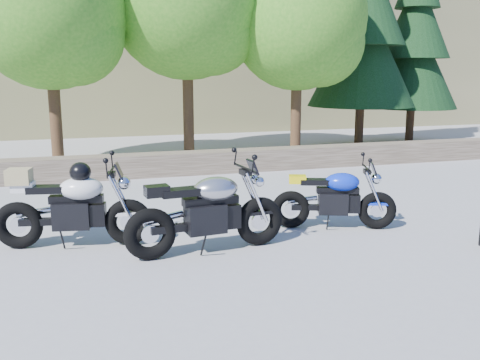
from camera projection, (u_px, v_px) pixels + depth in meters
name	position (u px, v px, depth m)	size (l,w,h in m)	color
ground	(248.00, 252.00, 6.93)	(90.00, 90.00, 0.00)	gray
stone_wall	(173.00, 164.00, 12.03)	(22.00, 0.55, 0.50)	#4D4233
tree_decid_left	(53.00, 11.00, 12.19)	(3.67, 3.67, 5.62)	#382314
tree_decid_mid	(191.00, 0.00, 13.43)	(4.08, 4.08, 6.24)	#382314
tree_decid_right	(303.00, 24.00, 13.78)	(3.54, 3.54, 5.41)	#382314
conifer_near	(364.00, 23.00, 15.64)	(3.17, 3.17, 7.06)	#382314
conifer_far	(415.00, 40.00, 16.92)	(2.82, 2.82, 6.27)	#382314
silver_bike	(208.00, 213.00, 6.84)	(2.16, 0.68, 1.08)	black
white_bike	(72.00, 206.00, 7.05)	(2.06, 0.70, 1.14)	black
blue_bike	(335.00, 199.00, 7.89)	(1.78, 0.81, 0.93)	black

